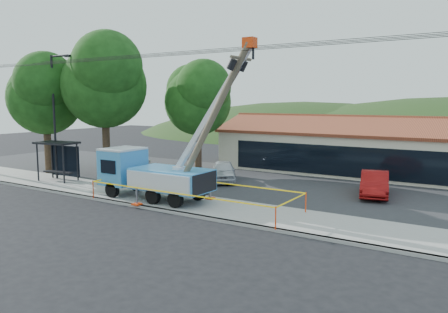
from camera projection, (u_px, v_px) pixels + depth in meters
ground at (159, 226)px, 20.43m from camera, size 120.00×120.00×0.00m
curb at (186, 214)px, 22.18m from camera, size 60.00×0.25×0.15m
sidewalk at (207, 207)px, 23.78m from camera, size 60.00×4.00×0.15m
parking_lot at (271, 183)px, 30.49m from camera, size 60.00×12.00×0.10m
strip_mall at (361, 150)px, 34.84m from camera, size 22.50×8.53×4.67m
streetlight at (56, 108)px, 31.23m from camera, size 2.13×0.22×9.00m
tree_west_near at (104, 77)px, 32.52m from camera, size 7.56×6.72×10.80m
tree_west_far at (45, 91)px, 34.03m from camera, size 6.84×6.08×9.48m
tree_lot at (198, 95)px, 34.24m from camera, size 6.30×5.60×8.94m
hill_west at (303, 135)px, 74.51m from camera, size 78.40×56.00×28.00m
power_lines at (3, 115)px, 32.78m from camera, size 60.00×1.42×8.53m
utility_truck at (152, 173)px, 25.26m from camera, size 10.22×3.80×8.65m
leaning_pole at (211, 121)px, 22.32m from camera, size 5.13×1.86×8.57m
bus_shelter at (59, 152)px, 30.96m from camera, size 3.06×2.11×2.76m
caution_tape at (192, 191)px, 23.78m from camera, size 11.78×3.61×1.04m
car_silver at (223, 183)px, 31.09m from camera, size 3.72×4.50×1.45m
car_red at (374, 197)px, 26.40m from camera, size 2.52×4.73×1.48m
car_white at (129, 168)px, 37.96m from camera, size 4.47×2.27×1.24m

